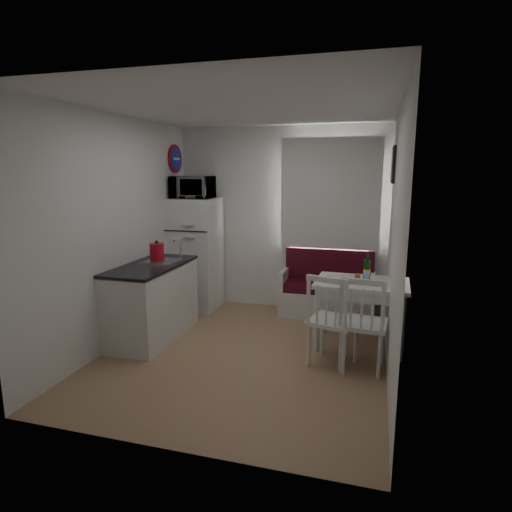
# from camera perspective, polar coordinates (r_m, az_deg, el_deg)

# --- Properties ---
(floor) EXTENTS (3.00, 3.50, 0.02)m
(floor) POSITION_cam_1_polar(r_m,az_deg,el_deg) (4.85, -1.49, -12.80)
(floor) COLOR tan
(floor) RESTS_ON ground
(ceiling) EXTENTS (3.00, 3.50, 0.02)m
(ceiling) POSITION_cam_1_polar(r_m,az_deg,el_deg) (4.48, -1.67, 19.26)
(ceiling) COLOR white
(ceiling) RESTS_ON wall_back
(wall_back) EXTENTS (3.00, 0.02, 2.60)m
(wall_back) POSITION_cam_1_polar(r_m,az_deg,el_deg) (6.16, 3.31, 4.91)
(wall_back) COLOR white
(wall_back) RESTS_ON floor
(wall_front) EXTENTS (3.00, 0.02, 2.60)m
(wall_front) POSITION_cam_1_polar(r_m,az_deg,el_deg) (2.89, -11.99, -2.50)
(wall_front) COLOR white
(wall_front) RESTS_ON floor
(wall_left) EXTENTS (0.02, 3.50, 2.60)m
(wall_left) POSITION_cam_1_polar(r_m,az_deg,el_deg) (5.13, -17.80, 3.13)
(wall_left) COLOR white
(wall_left) RESTS_ON floor
(wall_right) EXTENTS (0.02, 3.50, 2.60)m
(wall_right) POSITION_cam_1_polar(r_m,az_deg,el_deg) (4.28, 17.96, 1.62)
(wall_right) COLOR white
(wall_right) RESTS_ON floor
(window) EXTENTS (1.22, 0.06, 1.47)m
(window) POSITION_cam_1_polar(r_m,az_deg,el_deg) (5.99, 9.89, 7.71)
(window) COLOR white
(window) RESTS_ON wall_back
(curtain) EXTENTS (1.35, 0.02, 1.50)m
(curtain) POSITION_cam_1_polar(r_m,az_deg,el_deg) (5.92, 9.83, 8.15)
(curtain) COLOR white
(curtain) RESTS_ON wall_back
(kitchen_counter) EXTENTS (0.62, 1.32, 1.16)m
(kitchen_counter) POSITION_cam_1_polar(r_m,az_deg,el_deg) (5.28, -13.59, -5.82)
(kitchen_counter) COLOR white
(kitchen_counter) RESTS_ON floor
(wall_sign) EXTENTS (0.03, 0.40, 0.40)m
(wall_sign) POSITION_cam_1_polar(r_m,az_deg,el_deg) (6.33, -10.65, 12.62)
(wall_sign) COLOR #1C28A8
(wall_sign) RESTS_ON wall_left
(picture_frame) EXTENTS (0.04, 0.52, 0.42)m
(picture_frame) POSITION_cam_1_polar(r_m,az_deg,el_deg) (5.33, 17.79, 11.51)
(picture_frame) COLOR black
(picture_frame) RESTS_ON wall_right
(bench) EXTENTS (1.28, 0.49, 0.91)m
(bench) POSITION_cam_1_polar(r_m,az_deg,el_deg) (6.01, 9.47, -5.10)
(bench) COLOR white
(bench) RESTS_ON floor
(dining_table) EXTENTS (1.04, 0.74, 0.76)m
(dining_table) POSITION_cam_1_polar(r_m,az_deg,el_deg) (4.96, 13.90, -4.27)
(dining_table) COLOR white
(dining_table) RESTS_ON floor
(chair_left) EXTENTS (0.56, 0.55, 0.52)m
(chair_left) POSITION_cam_1_polar(r_m,az_deg,el_deg) (4.36, 10.21, -7.33)
(chair_left) COLOR white
(chair_left) RESTS_ON floor
(chair_right) EXTENTS (0.49, 0.47, 0.52)m
(chair_right) POSITION_cam_1_polar(r_m,az_deg,el_deg) (4.34, 14.12, -7.53)
(chair_right) COLOR white
(chair_right) RESTS_ON floor
(fridge) EXTENTS (0.64, 0.64, 1.60)m
(fridge) POSITION_cam_1_polar(r_m,az_deg,el_deg) (6.27, -8.04, 0.31)
(fridge) COLOR white
(fridge) RESTS_ON floor
(microwave) EXTENTS (0.56, 0.38, 0.31)m
(microwave) POSITION_cam_1_polar(r_m,az_deg,el_deg) (6.12, -8.47, 9.05)
(microwave) COLOR white
(microwave) RESTS_ON fridge
(kettle) EXTENTS (0.20, 0.20, 0.27)m
(kettle) POSITION_cam_1_polar(r_m,az_deg,el_deg) (5.18, -13.06, 0.45)
(kettle) COLOR red
(kettle) RESTS_ON kitchen_counter
(wine_bottle) EXTENTS (0.08, 0.08, 0.32)m
(wine_bottle) POSITION_cam_1_polar(r_m,az_deg,el_deg) (5.00, 14.60, -1.28)
(wine_bottle) COLOR #133B15
(wine_bottle) RESTS_ON dining_table
(drinking_glass_orange) EXTENTS (0.06, 0.06, 0.10)m
(drinking_glass_orange) POSITION_cam_1_polar(r_m,az_deg,el_deg) (4.88, 13.36, -2.87)
(drinking_glass_orange) COLOR #D44E23
(drinking_glass_orange) RESTS_ON dining_table
(drinking_glass_blue) EXTENTS (0.06, 0.06, 0.10)m
(drinking_glass_blue) POSITION_cam_1_polar(r_m,az_deg,el_deg) (4.98, 14.52, -2.65)
(drinking_glass_blue) COLOR #91DCF6
(drinking_glass_blue) RESTS_ON dining_table
(plate) EXTENTS (0.26, 0.26, 0.02)m
(plate) POSITION_cam_1_polar(r_m,az_deg,el_deg) (4.98, 10.51, -2.95)
(plate) COLOR white
(plate) RESTS_ON dining_table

